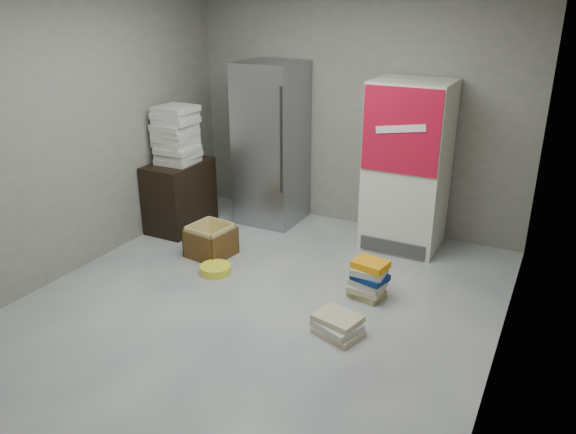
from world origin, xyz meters
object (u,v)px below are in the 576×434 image
(wood_shelf, at_px, (180,195))
(cardboard_box, at_px, (211,243))
(coke_cooler, at_px, (407,166))
(phonebook_stack_main, at_px, (368,279))
(steel_fridge, at_px, (271,144))

(wood_shelf, relative_size, cardboard_box, 1.68)
(coke_cooler, bearing_deg, phonebook_stack_main, -86.87)
(steel_fridge, relative_size, wood_shelf, 2.37)
(steel_fridge, distance_m, cardboard_box, 1.46)
(steel_fridge, relative_size, cardboard_box, 3.99)
(steel_fridge, xyz_separation_m, cardboard_box, (-0.07, -1.22, -0.81))
(coke_cooler, relative_size, wood_shelf, 2.25)
(steel_fridge, bearing_deg, wood_shelf, -138.69)
(wood_shelf, distance_m, phonebook_stack_main, 2.63)
(coke_cooler, xyz_separation_m, cardboard_box, (-1.72, -1.21, -0.76))
(steel_fridge, bearing_deg, coke_cooler, -0.18)
(wood_shelf, xyz_separation_m, phonebook_stack_main, (2.55, -0.58, -0.22))
(coke_cooler, xyz_separation_m, phonebook_stack_main, (0.07, -1.30, -0.72))
(phonebook_stack_main, bearing_deg, wood_shelf, 173.31)
(steel_fridge, relative_size, coke_cooler, 1.06)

